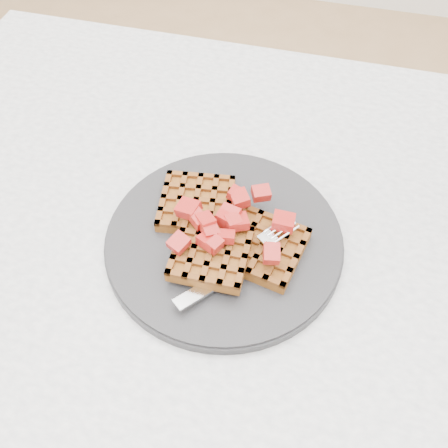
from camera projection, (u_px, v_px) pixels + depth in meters
ground at (253, 416)px, 1.22m from camera, size 4.00×4.00×0.00m
table at (273, 283)px, 0.72m from camera, size 1.20×0.80×0.75m
plate at (224, 240)px, 0.61m from camera, size 0.29×0.29×0.02m
waffles at (223, 233)px, 0.60m from camera, size 0.20×0.17×0.03m
strawberry_pile at (224, 217)px, 0.58m from camera, size 0.15×0.15×0.02m
fork at (246, 262)px, 0.58m from camera, size 0.13×0.16×0.02m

